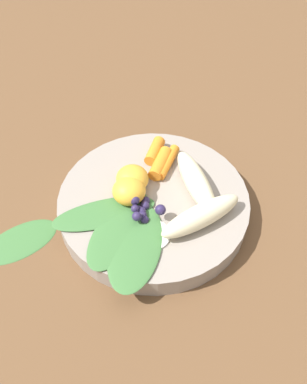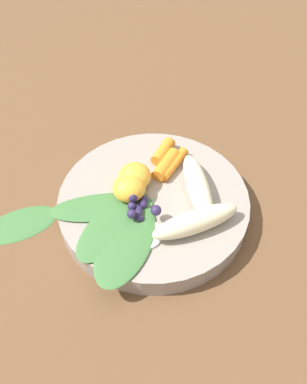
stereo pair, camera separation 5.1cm
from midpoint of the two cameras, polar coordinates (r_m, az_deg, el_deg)
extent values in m
plane|color=brown|center=(0.55, 2.70, -2.87)|extent=(2.40, 2.40, 0.00)
cylinder|color=gray|center=(0.53, 2.76, -1.89)|extent=(0.25, 0.25, 0.03)
ellipsoid|color=beige|center=(0.52, 9.14, 0.64)|extent=(0.04, 0.12, 0.03)
ellipsoid|color=beige|center=(0.49, 9.10, -4.36)|extent=(0.12, 0.04, 0.03)
ellipsoid|color=#F4A833|center=(0.51, -0.65, 0.42)|extent=(0.04, 0.04, 0.03)
ellipsoid|color=#F4A833|center=(0.52, 0.09, 2.09)|extent=(0.04, 0.04, 0.03)
cylinder|color=orange|center=(0.56, 5.58, 3.89)|extent=(0.05, 0.05, 0.01)
cylinder|color=orange|center=(0.55, 4.52, 3.80)|extent=(0.05, 0.05, 0.02)
cylinder|color=orange|center=(0.57, 4.00, 5.67)|extent=(0.04, 0.05, 0.02)
sphere|color=#2D234C|center=(0.49, 1.00, -4.00)|extent=(0.01, 0.01, 0.01)
sphere|color=#2D234C|center=(0.50, 0.65, -2.78)|extent=(0.01, 0.01, 0.01)
sphere|color=#2D234C|center=(0.51, 1.53, -1.29)|extent=(0.01, 0.01, 0.01)
sphere|color=#2D234C|center=(0.51, 1.35, -1.96)|extent=(0.01, 0.01, 0.01)
sphere|color=#2D234C|center=(0.50, 0.62, -3.15)|extent=(0.01, 0.01, 0.01)
sphere|color=#2D234C|center=(0.49, 3.39, -2.83)|extent=(0.01, 0.01, 0.01)
sphere|color=#2D234C|center=(0.50, 0.27, -2.46)|extent=(0.01, 0.01, 0.01)
sphere|color=#2D234C|center=(0.50, -0.09, -0.94)|extent=(0.01, 0.01, 0.01)
sphere|color=#2D234C|center=(0.50, 0.06, -3.32)|extent=(0.01, 0.01, 0.01)
sphere|color=#2D234C|center=(0.50, 0.71, -3.34)|extent=(0.01, 0.01, 0.01)
sphere|color=#2D234C|center=(0.48, -0.13, -3.36)|extent=(0.01, 0.01, 0.01)
sphere|color=#2D234C|center=(0.49, -0.18, -2.22)|extent=(0.01, 0.01, 0.01)
cylinder|color=white|center=(0.48, 1.72, -6.25)|extent=(0.04, 0.04, 0.00)
ellipsoid|color=#3D7038|center=(0.51, -4.58, -2.25)|extent=(0.14, 0.06, 0.01)
ellipsoid|color=#3D7038|center=(0.49, -2.70, -4.82)|extent=(0.13, 0.13, 0.01)
ellipsoid|color=#3D7038|center=(0.48, -0.87, -7.57)|extent=(0.12, 0.14, 0.01)
ellipsoid|color=#3D7038|center=(0.55, -16.11, -4.53)|extent=(0.11, 0.07, 0.01)
camera|label=1|loc=(0.03, -87.13, 3.35)|focal=37.22mm
camera|label=2|loc=(0.03, 92.87, -3.35)|focal=37.22mm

